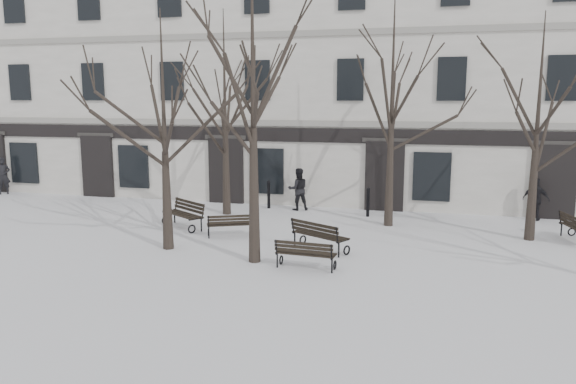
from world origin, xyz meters
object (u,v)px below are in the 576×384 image
(tree_1, at_px, (163,102))
(bench_2, at_px, (319,235))
(tree_2, at_px, (253,58))
(bench_1, at_px, (305,253))
(bench_3, at_px, (184,213))
(bench_4, at_px, (231,224))

(tree_1, relative_size, bench_2, 3.71)
(tree_2, bearing_deg, bench_2, 45.35)
(bench_1, xyz_separation_m, bench_3, (-5.37, 3.80, 0.08))
(bench_3, bearing_deg, tree_1, -40.91)
(tree_1, xyz_separation_m, bench_3, (-0.74, 2.78, -4.00))
(bench_4, bearing_deg, bench_1, 112.80)
(tree_1, distance_m, bench_2, 6.19)
(tree_1, xyz_separation_m, bench_4, (1.38, 1.92, -4.10))
(tree_1, height_order, bench_1, tree_1)
(bench_3, bearing_deg, bench_1, -1.11)
(tree_1, height_order, tree_2, tree_2)
(bench_4, bearing_deg, bench_3, -47.17)
(bench_1, bearing_deg, tree_2, -7.70)
(bench_1, xyz_separation_m, bench_2, (-0.02, 1.91, 0.07))
(tree_1, relative_size, bench_3, 3.67)
(tree_2, height_order, bench_3, tree_2)
(bench_2, relative_size, bench_3, 0.99)
(tree_1, height_order, bench_3, tree_1)
(tree_1, bearing_deg, tree_2, -12.68)
(bench_1, relative_size, bench_4, 1.01)
(tree_1, bearing_deg, bench_4, 54.27)
(tree_1, distance_m, tree_2, 3.35)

